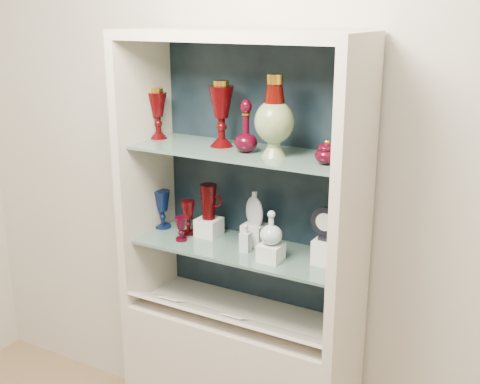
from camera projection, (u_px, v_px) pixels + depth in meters
The scene contains 28 objects.
wall_back at pixel (265, 157), 2.61m from camera, with size 3.50×0.02×2.80m, color beige.
cabinet_back_panel at pixel (262, 176), 2.60m from camera, with size 0.98×0.02×1.15m, color black.
cabinet_side_left at pixel (146, 171), 2.67m from camera, with size 0.04×0.40×1.15m, color beige.
cabinet_side_right at pixel (353, 204), 2.22m from camera, with size 0.04×0.40×1.15m, color beige.
cabinet_top_cap at pixel (240, 35), 2.27m from camera, with size 1.00×0.40×0.04m, color beige.
shelf_lower at pixel (242, 249), 2.54m from camera, with size 0.92×0.34×0.01m, color slate.
shelf_upper at pixel (242, 152), 2.42m from camera, with size 0.92×0.34×0.01m, color slate.
label_ledge at pixel (227, 318), 2.51m from camera, with size 0.92×0.18×0.01m, color beige.
label_card_0 at pixel (234, 316), 2.49m from camera, with size 0.10×0.07×0.00m, color white.
label_card_1 at pixel (171, 299), 2.64m from camera, with size 0.10×0.07×0.00m, color white.
pedestal_lamp_left at pixel (158, 114), 2.62m from camera, with size 0.08×0.08×0.22m, color #440506, non-canonical shape.
pedestal_lamp_right at pixel (221, 114), 2.46m from camera, with size 0.10×0.10×0.27m, color #440506, non-canonical shape.
enamel_urn at pixel (274, 116), 2.28m from camera, with size 0.15×0.15×0.31m, color #0C4812, non-canonical shape.
ruby_decanter_a at pixel (246, 123), 2.35m from camera, with size 0.09×0.09×0.24m, color #430212, non-canonical shape.
ruby_decanter_b at pixel (345, 136), 2.22m from camera, with size 0.08×0.08×0.19m, color #430212, non-canonical shape.
lidded_bowl at pixel (326, 152), 2.19m from camera, with size 0.08×0.08×0.09m, color #430212, non-canonical shape.
cobalt_goblet at pixel (162, 209), 2.75m from camera, with size 0.07×0.07×0.18m, color #0A1745, non-canonical shape.
ruby_goblet_tall at pixel (188, 217), 2.68m from camera, with size 0.06×0.06×0.15m, color #440506, non-canonical shape.
ruby_goblet_small at pixel (181, 229), 2.60m from camera, with size 0.05×0.05×0.11m, color #430212, non-canonical shape.
riser_ruby_pitcher at pixel (209, 227), 2.67m from camera, with size 0.10×0.10×0.08m, color silver.
ruby_pitcher at pixel (209, 202), 2.63m from camera, with size 0.12×0.07×0.16m, color #440506, non-canonical shape.
clear_square_bottle at pixel (246, 238), 2.48m from camera, with size 0.04×0.04×0.12m, color #AEC3C8, non-canonical shape.
riser_flat_flask at pixel (254, 234), 2.57m from camera, with size 0.09×0.09×0.09m, color silver.
flat_flask at pixel (254, 207), 2.53m from camera, with size 0.11×0.04×0.15m, color silver, non-canonical shape.
riser_clear_round_decanter at pixel (271, 252), 2.40m from camera, with size 0.09×0.09×0.07m, color silver.
clear_round_decanter at pixel (271, 228), 2.37m from camera, with size 0.09×0.09×0.13m, color #AEC3C8, non-canonical shape.
riser_cameo_medallion at pixel (324, 252), 2.36m from camera, with size 0.08×0.08×0.10m, color silver.
cameo_medallion at pixel (325, 223), 2.33m from camera, with size 0.12×0.04×0.14m, color black, non-canonical shape.
Camera 1 is at (1.16, -0.52, 2.01)m, focal length 45.00 mm.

